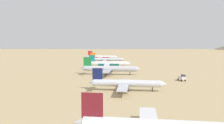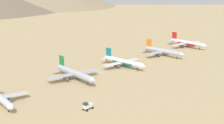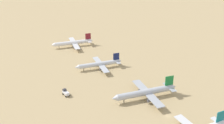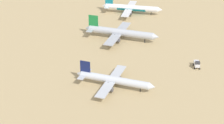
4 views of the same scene
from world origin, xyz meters
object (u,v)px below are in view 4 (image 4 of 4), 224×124
at_px(parked_jet_1, 113,80).
at_px(service_truck, 197,64).
at_px(parked_jet_2, 120,32).
at_px(parked_jet_3, 131,8).

height_order(parked_jet_1, service_truck, parked_jet_1).
distance_m(parked_jet_1, parked_jet_2, 52.36).
xyz_separation_m(parked_jet_1, parked_jet_2, (-4.82, 52.14, 0.70)).
distance_m(parked_jet_1, service_truck, 44.02).
distance_m(parked_jet_3, service_truck, 82.43).
bearing_deg(parked_jet_1, parked_jet_2, 95.28).
xyz_separation_m(parked_jet_2, parked_jet_3, (1.11, 44.15, -0.28)).
relative_size(parked_jet_2, parked_jet_3, 1.06).
bearing_deg(parked_jet_3, service_truck, -60.71).
bearing_deg(parked_jet_2, parked_jet_3, 88.56).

